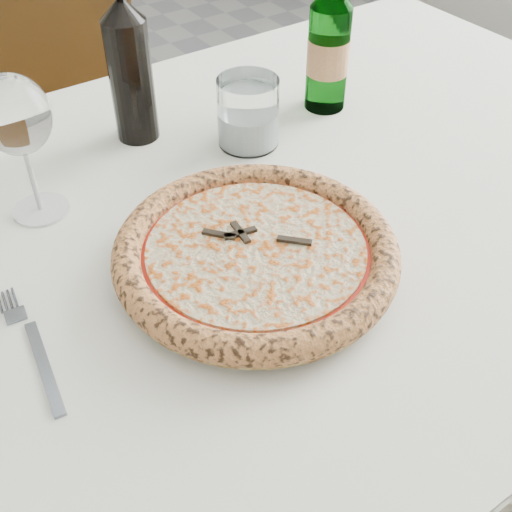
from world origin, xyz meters
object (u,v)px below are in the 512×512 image
object	(u,v)px
beer_bottle	(329,46)
wine_bottle	(130,68)
pizza	(256,252)
tumbler	(248,117)
dining_table	(214,272)
plate	(256,263)
chair_far	(49,103)
wine_glass	(16,118)

from	to	relation	value
beer_bottle	wine_bottle	world-z (taller)	wine_bottle
pizza	tumbler	world-z (taller)	tumbler
dining_table	plate	xyz separation A→B (m)	(0.00, -0.10, 0.09)
plate	pizza	distance (m)	0.02
dining_table	chair_far	xyz separation A→B (m)	(0.06, 0.84, -0.14)
chair_far	wine_glass	world-z (taller)	wine_glass
dining_table	pizza	distance (m)	0.15
tumbler	wine_bottle	world-z (taller)	wine_bottle
dining_table	plate	distance (m)	0.14
chair_far	wine_glass	distance (m)	0.81
wine_glass	wine_bottle	xyz separation A→B (m)	(0.19, 0.10, -0.03)
wine_bottle	tumbler	bearing A→B (deg)	-41.26
dining_table	pizza	bearing A→B (deg)	-90.01
chair_far	beer_bottle	xyz separation A→B (m)	(0.25, -0.68, 0.32)
pizza	wine_bottle	distance (m)	0.35
chair_far	wine_bottle	world-z (taller)	wine_bottle
tumbler	beer_bottle	distance (m)	0.17
plate	wine_glass	size ratio (longest dim) A/B	1.57
plate	pizza	world-z (taller)	pizza
tumbler	beer_bottle	world-z (taller)	beer_bottle
tumbler	wine_glass	bearing A→B (deg)	177.37
pizza	wine_glass	bearing A→B (deg)	123.77
plate	beer_bottle	xyz separation A→B (m)	(0.31, 0.26, 0.09)
wine_glass	wine_bottle	distance (m)	0.21
wine_bottle	beer_bottle	bearing A→B (deg)	-16.86
dining_table	tumbler	size ratio (longest dim) A/B	15.42
pizza	beer_bottle	distance (m)	0.41
pizza	chair_far	bearing A→B (deg)	86.31
chair_far	pizza	world-z (taller)	chair_far
wine_glass	beer_bottle	size ratio (longest dim) A/B	0.76
pizza	plate	bearing A→B (deg)	-19.36
dining_table	wine_bottle	bearing A→B (deg)	84.77
plate	pizza	xyz separation A→B (m)	(-0.00, 0.00, 0.02)
beer_bottle	wine_glass	bearing A→B (deg)	-179.02
plate	wine_bottle	size ratio (longest dim) A/B	1.16
dining_table	wine_bottle	distance (m)	0.31
dining_table	wine_glass	bearing A→B (deg)	138.28
plate	tumbler	world-z (taller)	tumbler
chair_far	beer_bottle	size ratio (longest dim) A/B	3.75
dining_table	beer_bottle	xyz separation A→B (m)	(0.31, 0.16, 0.18)
chair_far	tumbler	distance (m)	0.76
pizza	dining_table	bearing A→B (deg)	89.99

